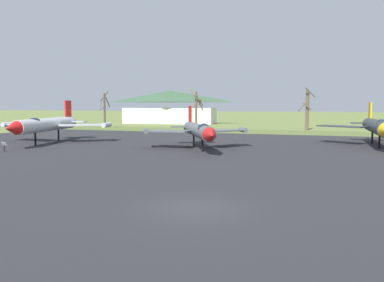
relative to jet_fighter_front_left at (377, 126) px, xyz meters
name	(u,v)px	position (x,y,z in m)	size (l,w,h in m)	color
ground_plane	(193,209)	(-10.92, -33.17, -2.39)	(600.00, 600.00, 0.00)	olive
asphalt_apron	(260,159)	(-10.92, -15.01, -2.36)	(95.26, 60.56, 0.05)	#28282B
grass_verge_strip	(296,133)	(-10.92, 21.27, -2.36)	(155.26, 12.00, 0.06)	#5B6933
jet_fighter_front_left	(377,126)	(0.00, 0.00, 0.00)	(13.53, 17.39, 5.23)	#33383D
jet_fighter_rear_center	(198,130)	(-18.66, -9.61, -0.27)	(11.49, 14.04, 4.76)	#565B60
jet_fighter_rear_left	(46,124)	(-38.88, -9.64, 0.03)	(14.52, 17.18, 5.52)	silver
info_placard_rear_left	(4,146)	(-36.79, -18.62, -1.70)	(0.67, 0.33, 1.04)	black
bare_tree_far_left	(105,108)	(-51.88, 24.63, 1.78)	(2.26, 2.39, 7.98)	brown
bare_tree_left_of_center	(197,108)	(-30.89, 25.41, 1.93)	(2.66, 2.68, 8.21)	brown
bare_tree_center	(307,109)	(-9.54, 29.30, 1.70)	(3.24, 3.24, 8.30)	brown
visitor_building	(170,107)	(-46.08, 47.55, 2.04)	(26.01, 11.55, 8.83)	silver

